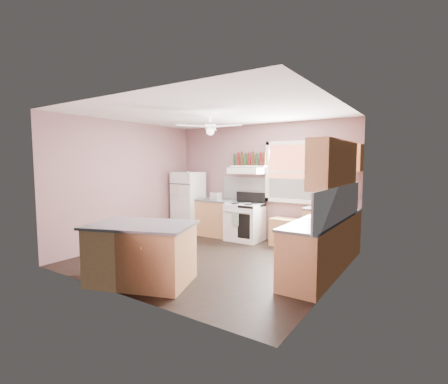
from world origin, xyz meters
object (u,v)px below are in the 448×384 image
Objects in this scene: stove at (245,222)px; cart at (284,233)px; toaster at (216,196)px; refrigerator at (188,203)px; island at (142,254)px.

stove reaches higher than cart.
cart is (1.77, 0.06, -0.71)m from toaster.
refrigerator reaches higher than cart.
toaster is at bearing -178.16° from stove.
stove is (0.79, 0.03, -0.56)m from toaster.
stove is 1.51× the size of cart.
cart is at bearing 53.19° from island.
toaster is 1.90m from cart.
cart is 3.33m from island.
toaster is (0.82, 0.07, 0.21)m from refrigerator.
refrigerator is 2.64m from cart.
stove is 0.59× the size of island.
stove is 0.99m from cart.
toaster is 0.19× the size of island.
toaster is 3.28m from island.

